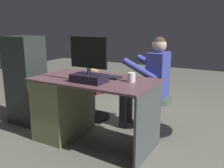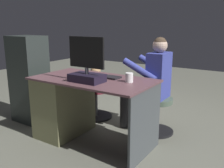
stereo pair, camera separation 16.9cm
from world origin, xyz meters
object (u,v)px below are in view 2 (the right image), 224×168
Objects in this scene: keyboard at (102,76)px; person at (151,79)px; computer_mouse at (81,73)px; visitor_chair at (157,112)px; tv_remote at (76,75)px; cup at (129,78)px; teddy_bear at (96,77)px; office_chair_teddy at (96,100)px; desk at (70,104)px; monitor at (87,69)px.

person is at bearing -125.84° from keyboard.
person reaches higher than computer_mouse.
tv_remote is at bearing 40.29° from visitor_chair.
person is (0.10, -0.00, 0.40)m from visitor_chair.
keyboard is 2.80× the size of tv_remote.
cup is 1.04m from teddy_bear.
visitor_chair is (-0.09, -0.56, -0.52)m from cup.
computer_mouse is at bearing 2.58° from keyboard.
cup reaches higher than teddy_bear.
office_chair_teddy is at bearing 90.00° from teddy_bear.
desk is 0.64m from monitor.
monitor is at bearing 30.66° from cup.
person is at bearing -88.87° from cup.
monitor is 1.01× the size of office_chair_teddy.
cup is at bearing 81.25° from visitor_chair.
tv_remote is 0.34× the size of visitor_chair.
monitor is at bearing 59.59° from visitor_chair.
computer_mouse is 0.84m from person.
cup is 0.22× the size of visitor_chair.
cup is at bearing -174.83° from desk.
cup is 0.21× the size of office_chair_teddy.
computer_mouse is 0.22× the size of visitor_chair.
desk is at bearing 97.64° from office_chair_teddy.
office_chair_teddy is at bearing -33.47° from cup.
desk is 0.86m from cup.
computer_mouse is at bearing -3.70° from cup.
person is at bearing -147.32° from tv_remote.
monitor reaches higher than desk.
teddy_bear is 0.27× the size of person.
keyboard is 4.41× the size of cup.
keyboard is 0.72m from teddy_bear.
visitor_chair is 0.38× the size of person.
keyboard is (0.00, -0.28, -0.13)m from monitor.
tv_remote is 0.90m from person.
keyboard is 0.31m from tv_remote.
visitor_chair is (-0.75, -0.51, -0.49)m from computer_mouse.
cup reaches higher than visitor_chair.
cup is at bearing 174.49° from tv_remote.
person is at bearing -114.80° from monitor.
teddy_bear reaches higher than desk.
tv_remote is (0.28, 0.13, -0.00)m from keyboard.
cup is at bearing 146.53° from office_chair_teddy.
tv_remote is 0.47× the size of teddy_bear.
computer_mouse is (-0.09, -0.11, 0.36)m from desk.
visitor_chair is (-0.93, 0.00, 0.01)m from office_chair_teddy.
computer_mouse is 0.08× the size of person.
monitor is (-0.39, 0.15, 0.48)m from desk.
monitor reaches higher than person.
visitor_chair is at bearing 179.87° from person.
monitor reaches higher than cup.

